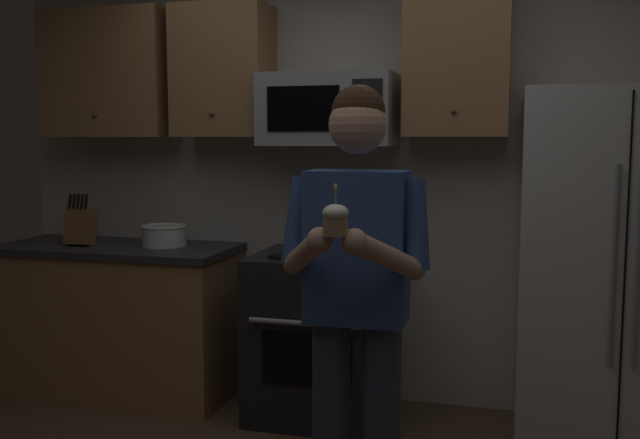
# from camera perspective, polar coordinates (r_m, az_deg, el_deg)

# --- Properties ---
(wall_back) EXTENTS (4.40, 0.10, 2.60)m
(wall_back) POSITION_cam_1_polar(r_m,az_deg,el_deg) (4.27, 3.56, 2.96)
(wall_back) COLOR beige
(wall_back) RESTS_ON ground
(oven_range) EXTENTS (0.76, 0.70, 0.93)m
(oven_range) POSITION_cam_1_polar(r_m,az_deg,el_deg) (4.06, 0.24, -9.21)
(oven_range) COLOR black
(oven_range) RESTS_ON ground
(microwave) EXTENTS (0.74, 0.41, 0.40)m
(microwave) POSITION_cam_1_polar(r_m,az_deg,el_deg) (4.03, 0.69, 8.74)
(microwave) COLOR #9EA0A5
(refrigerator) EXTENTS (0.90, 0.75, 1.80)m
(refrigerator) POSITION_cam_1_polar(r_m,az_deg,el_deg) (3.83, 22.37, -3.95)
(refrigerator) COLOR white
(refrigerator) RESTS_ON ground
(cabinet_row_upper) EXTENTS (2.78, 0.36, 0.76)m
(cabinet_row_upper) POSITION_cam_1_polar(r_m,az_deg,el_deg) (4.28, -6.76, 11.66)
(cabinet_row_upper) COLOR #9E7247
(counter_left) EXTENTS (1.44, 0.66, 0.92)m
(counter_left) POSITION_cam_1_polar(r_m,az_deg,el_deg) (4.58, -15.73, -7.64)
(counter_left) COLOR #9E7247
(counter_left) RESTS_ON ground
(knife_block) EXTENTS (0.16, 0.15, 0.32)m
(knife_block) POSITION_cam_1_polar(r_m,az_deg,el_deg) (4.55, -18.54, -0.49)
(knife_block) COLOR brown
(knife_block) RESTS_ON counter_left
(bowl_large_white) EXTENTS (0.27, 0.27, 0.13)m
(bowl_large_white) POSITION_cam_1_polar(r_m,az_deg,el_deg) (4.38, -12.33, -1.20)
(bowl_large_white) COLOR white
(bowl_large_white) RESTS_ON counter_left
(person) EXTENTS (0.60, 0.48, 1.76)m
(person) POSITION_cam_1_polar(r_m,az_deg,el_deg) (2.74, 2.91, -5.42)
(person) COLOR #383F59
(person) RESTS_ON ground
(cupcake) EXTENTS (0.09, 0.09, 0.17)m
(cupcake) POSITION_cam_1_polar(r_m,az_deg,el_deg) (2.38, 1.24, 0.01)
(cupcake) COLOR #A87F56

